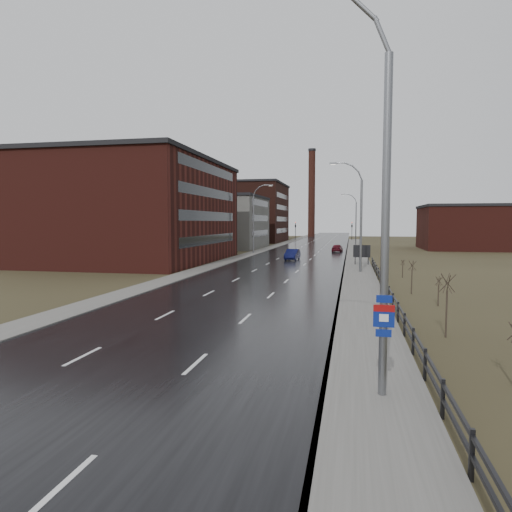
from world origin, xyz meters
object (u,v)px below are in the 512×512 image
at_px(billboard, 362,252).
at_px(car_near, 292,255).
at_px(streetlight_main, 374,194).
at_px(car_far, 337,248).

height_order(billboard, car_near, billboard).
bearing_deg(streetlight_main, car_far, 92.57).
bearing_deg(billboard, streetlight_main, -90.86).
bearing_deg(billboard, car_far, 98.42).
bearing_deg(streetlight_main, billboard, 89.14).
relative_size(streetlight_main, billboard, 4.81).
bearing_deg(streetlight_main, car_near, 99.95).
height_order(car_near, car_far, car_near).
bearing_deg(car_near, car_far, 75.29).
xyz_separation_m(car_near, car_far, (5.54, 17.76, -0.05)).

